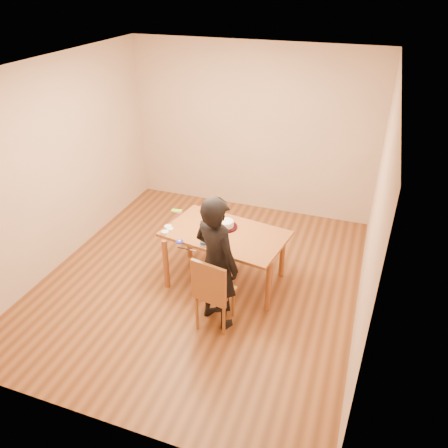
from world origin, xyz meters
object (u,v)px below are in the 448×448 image
(dining_table, at_px, (225,234))
(cake_plate, at_px, (226,227))
(person, at_px, (216,263))
(cake, at_px, (226,224))
(dining_chair, at_px, (215,292))

(dining_table, height_order, cake_plate, cake_plate)
(cake_plate, distance_m, person, 0.87)
(cake_plate, height_order, cake, cake)
(dining_table, distance_m, person, 0.75)
(dining_chair, bearing_deg, person, 100.86)
(dining_chair, bearing_deg, cake_plate, 112.51)
(dining_table, height_order, dining_chair, dining_table)
(cake_plate, bearing_deg, dining_chair, -78.35)
(cake, bearing_deg, cake_plate, 0.00)
(cake_plate, bearing_deg, person, -77.76)
(dining_chair, xyz_separation_m, cake_plate, (-0.18, 0.90, 0.31))
(dining_chair, height_order, cake, cake)
(person, bearing_deg, cake, -53.41)
(dining_table, xyz_separation_m, cake, (-0.03, 0.12, 0.07))
(cake_plate, relative_size, cake, 1.47)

